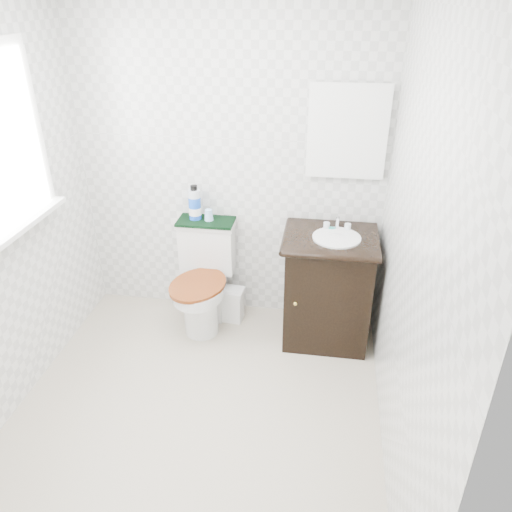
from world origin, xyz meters
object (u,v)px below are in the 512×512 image
(vanity, at_px, (328,286))
(cup, at_px, (209,215))
(toilet, at_px, (205,282))
(trash_bin, at_px, (232,304))
(mouthwash_bottle, at_px, (195,204))

(vanity, bearing_deg, cup, 167.72)
(toilet, bearing_deg, cup, 80.23)
(trash_bin, xyz_separation_m, cup, (-0.17, 0.09, 0.70))
(toilet, bearing_deg, trash_bin, 11.97)
(mouthwash_bottle, bearing_deg, toilet, -60.11)
(vanity, distance_m, cup, 1.00)
(trash_bin, bearing_deg, cup, 152.78)
(toilet, relative_size, vanity, 0.84)
(toilet, height_order, mouthwash_bottle, mouthwash_bottle)
(vanity, distance_m, trash_bin, 0.78)
(toilet, height_order, vanity, vanity)
(toilet, xyz_separation_m, mouthwash_bottle, (-0.08, 0.14, 0.57))
(toilet, distance_m, trash_bin, 0.28)
(toilet, relative_size, cup, 9.58)
(toilet, bearing_deg, mouthwash_bottle, 119.89)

